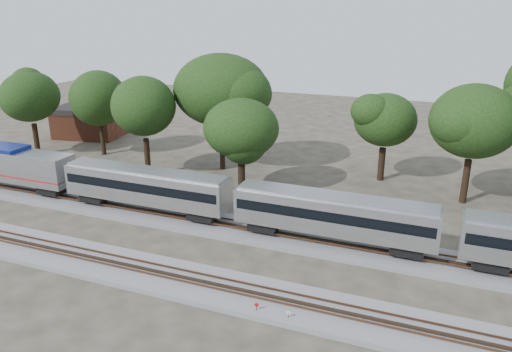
{
  "coord_description": "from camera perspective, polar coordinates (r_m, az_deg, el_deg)",
  "views": [
    {
      "loc": [
        17.74,
        -32.84,
        20.24
      ],
      "look_at": [
        2.7,
        5.0,
        6.04
      ],
      "focal_mm": 35.0,
      "sensor_mm": 36.0,
      "label": 1
    }
  ],
  "objects": [
    {
      "name": "ground",
      "position": [
        42.46,
        -5.97,
        -9.35
      ],
      "size": [
        160.0,
        160.0,
        0.0
      ],
      "primitive_type": "plane",
      "color": "#383328",
      "rests_on": "ground"
    },
    {
      "name": "track_far",
      "position": [
        47.17,
        -2.62,
        -5.93
      ],
      "size": [
        160.0,
        5.0,
        0.73
      ],
      "color": "slate",
      "rests_on": "ground"
    },
    {
      "name": "track_near",
      "position": [
        39.35,
        -8.71,
        -11.63
      ],
      "size": [
        160.0,
        5.0,
        0.73
      ],
      "color": "slate",
      "rests_on": "ground"
    },
    {
      "name": "train",
      "position": [
        42.43,
        21.56,
        -5.88
      ],
      "size": [
        109.39,
        3.12,
        4.6
      ],
      "color": "silver",
      "rests_on": "ground"
    },
    {
      "name": "switch_stand_red",
      "position": [
        35.1,
        0.07,
        -14.78
      ],
      "size": [
        0.3,
        0.06,
        0.95
      ],
      "rotation": [
        0.0,
        0.0,
        0.12
      ],
      "color": "#512D19",
      "rests_on": "ground"
    },
    {
      "name": "switch_stand_white",
      "position": [
        34.49,
        3.71,
        -15.59
      ],
      "size": [
        0.28,
        0.05,
        0.89
      ],
      "rotation": [
        0.0,
        0.0,
        -0.1
      ],
      "color": "#512D19",
      "rests_on": "ground"
    },
    {
      "name": "switch_lever",
      "position": [
        35.75,
        -1.86,
        -14.97
      ],
      "size": [
        0.55,
        0.4,
        0.3
      ],
      "primitive_type": "cube",
      "rotation": [
        0.0,
        0.0,
        0.22
      ],
      "color": "#512D19",
      "rests_on": "ground"
    },
    {
      "name": "brick_building",
      "position": [
        83.74,
        -18.51,
        5.94
      ],
      "size": [
        11.0,
        8.59,
        4.79
      ],
      "rotation": [
        0.0,
        0.0,
        0.17
      ],
      "color": "brown",
      "rests_on": "ground"
    },
    {
      "name": "tree_0",
      "position": [
        74.96,
        -24.43,
        8.25
      ],
      "size": [
        8.31,
        8.31,
        11.71
      ],
      "color": "black",
      "rests_on": "ground"
    },
    {
      "name": "tree_1",
      "position": [
        71.66,
        -17.57,
        8.45
      ],
      "size": [
        8.08,
        8.08,
        11.39
      ],
      "color": "black",
      "rests_on": "ground"
    },
    {
      "name": "tree_2",
      "position": [
        60.94,
        -12.73,
        7.78
      ],
      "size": [
        8.79,
        8.79,
        12.4
      ],
      "color": "black",
      "rests_on": "ground"
    },
    {
      "name": "tree_3",
      "position": [
        61.97,
        -4.02,
        9.77
      ],
      "size": [
        10.28,
        10.28,
        14.5
      ],
      "color": "black",
      "rests_on": "ground"
    },
    {
      "name": "tree_4",
      "position": [
        53.74,
        -1.72,
        5.45
      ],
      "size": [
        7.59,
        7.59,
        10.7
      ],
      "color": "black",
      "rests_on": "ground"
    },
    {
      "name": "tree_5",
      "position": [
        60.03,
        14.55,
        6.21
      ],
      "size": [
        7.49,
        7.49,
        10.56
      ],
      "color": "black",
      "rests_on": "ground"
    },
    {
      "name": "tree_6",
      "position": [
        55.4,
        23.66,
        5.73
      ],
      "size": [
        9.0,
        9.0,
        12.69
      ],
      "color": "black",
      "rests_on": "ground"
    }
  ]
}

